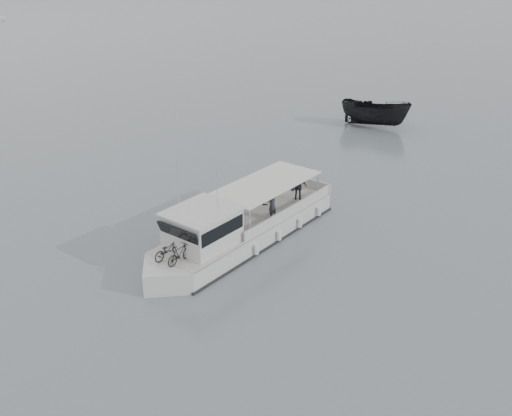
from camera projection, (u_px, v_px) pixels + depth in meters
ground at (150, 234)px, 30.23m from camera, size 1400.00×1400.00×0.00m
tour_boat at (234, 230)px, 28.61m from camera, size 12.76×6.72×5.43m
dark_motorboat at (375, 113)px, 48.27m from camera, size 5.01×6.29×2.31m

